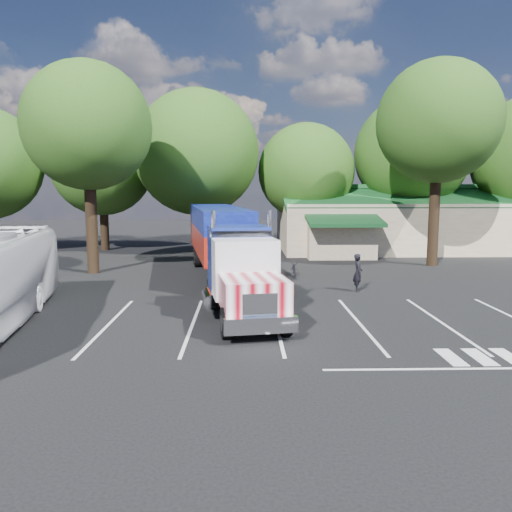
{
  "coord_description": "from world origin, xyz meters",
  "views": [
    {
      "loc": [
        -1.24,
        -24.58,
        5.1
      ],
      "look_at": [
        -0.66,
        -1.35,
        2.0
      ],
      "focal_mm": 35.0,
      "sensor_mm": 36.0,
      "label": 1
    }
  ],
  "objects_px": {
    "bicycle": "(294,268)",
    "semi_truck": "(223,239)",
    "woman": "(358,273)",
    "silver_sedan": "(323,247)"
  },
  "relations": [
    {
      "from": "bicycle",
      "to": "semi_truck",
      "type": "bearing_deg",
      "value": -148.17
    },
    {
      "from": "semi_truck",
      "to": "bicycle",
      "type": "height_order",
      "value": "semi_truck"
    },
    {
      "from": "woman",
      "to": "silver_sedan",
      "type": "height_order",
      "value": "woman"
    },
    {
      "from": "bicycle",
      "to": "silver_sedan",
      "type": "relative_size",
      "value": 0.42
    },
    {
      "from": "semi_truck",
      "to": "woman",
      "type": "relative_size",
      "value": 10.75
    },
    {
      "from": "bicycle",
      "to": "silver_sedan",
      "type": "height_order",
      "value": "silver_sedan"
    },
    {
      "from": "woman",
      "to": "bicycle",
      "type": "xyz_separation_m",
      "value": [
        -2.7,
        4.89,
        -0.51
      ]
    },
    {
      "from": "semi_truck",
      "to": "silver_sedan",
      "type": "bearing_deg",
      "value": 48.82
    },
    {
      "from": "woman",
      "to": "silver_sedan",
      "type": "relative_size",
      "value": 0.47
    },
    {
      "from": "bicycle",
      "to": "silver_sedan",
      "type": "distance_m",
      "value": 9.66
    }
  ]
}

